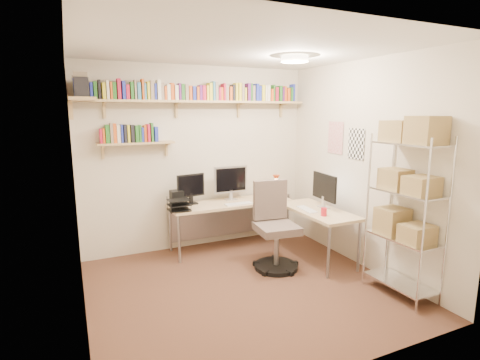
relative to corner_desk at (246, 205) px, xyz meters
name	(u,v)px	position (x,y,z in m)	size (l,w,h in m)	color
ground	(244,288)	(-0.47, -0.96, -0.65)	(3.20, 3.20, 0.00)	#49311F
room_shell	(245,146)	(-0.47, -0.96, 0.90)	(3.24, 3.04, 2.52)	beige
wall_shelves	(170,101)	(-0.90, 0.33, 1.37)	(3.12, 1.09, 0.80)	tan
corner_desk	(246,205)	(0.00, 0.00, 0.00)	(2.03, 1.68, 1.14)	beige
office_chair	(275,232)	(0.10, -0.61, -0.21)	(0.56, 0.57, 1.06)	black
wire_rack	(407,184)	(0.95, -1.77, 0.53)	(0.37, 0.73, 1.86)	silver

